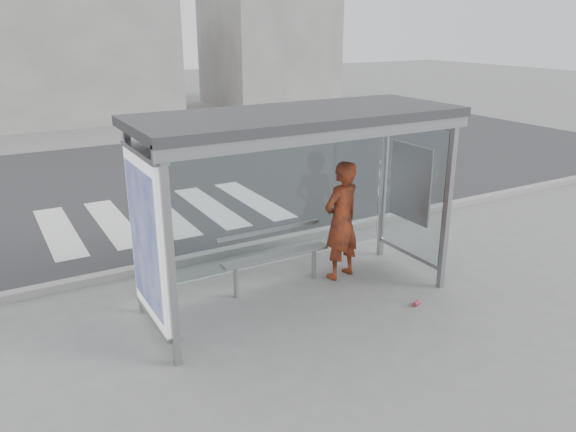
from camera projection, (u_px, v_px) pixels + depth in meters
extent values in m
plane|color=slate|center=(298.00, 299.00, 7.86)|extent=(80.00, 80.00, 0.00)
cube|color=#2D2D30|center=(151.00, 182.00, 13.61)|extent=(30.00, 10.00, 0.01)
cube|color=gray|center=(239.00, 249.00, 9.45)|extent=(30.00, 0.18, 0.12)
cube|color=silver|center=(59.00, 232.00, 10.39)|extent=(0.55, 3.00, 0.00)
cube|color=silver|center=(113.00, 223.00, 10.86)|extent=(0.55, 3.00, 0.00)
cube|color=silver|center=(164.00, 214.00, 11.33)|extent=(0.55, 3.00, 0.00)
cube|color=silver|center=(210.00, 207.00, 11.80)|extent=(0.55, 3.00, 0.00)
cube|color=silver|center=(252.00, 200.00, 12.26)|extent=(0.55, 3.00, 0.00)
cube|color=gray|center=(170.00, 263.00, 5.95)|extent=(0.08, 0.08, 2.50)
cube|color=gray|center=(448.00, 206.00, 7.82)|extent=(0.08, 0.08, 2.50)
cube|color=gray|center=(135.00, 224.00, 7.10)|extent=(0.08, 0.08, 2.50)
cube|color=gray|center=(384.00, 182.00, 8.97)|extent=(0.08, 0.08, 2.50)
cube|color=#2D2D30|center=(299.00, 116.00, 7.03)|extent=(4.25, 1.65, 0.12)
cube|color=gray|center=(333.00, 134.00, 6.44)|extent=(4.25, 0.06, 0.18)
cube|color=white|center=(274.00, 197.00, 8.02)|extent=(3.80, 0.02, 2.00)
cube|color=white|center=(151.00, 238.00, 6.51)|extent=(0.15, 1.25, 2.00)
cube|color=#3546C2|center=(158.00, 237.00, 6.55)|extent=(0.01, 1.10, 1.70)
cylinder|color=orange|center=(151.00, 210.00, 6.67)|extent=(0.02, 0.32, 0.32)
cube|color=white|center=(414.00, 190.00, 8.38)|extent=(0.03, 1.25, 2.00)
cube|color=beige|center=(410.00, 183.00, 8.37)|extent=(0.03, 0.86, 1.16)
cube|color=slate|center=(63.00, 55.00, 21.84)|extent=(8.00, 5.00, 5.00)
cube|color=slate|center=(268.00, 27.00, 25.73)|extent=(5.00, 5.00, 7.00)
imported|color=#C56A12|center=(341.00, 221.00, 8.28)|extent=(0.73, 0.56, 1.80)
cube|color=gray|center=(276.00, 255.00, 8.04)|extent=(1.65, 0.20, 0.05)
cylinder|color=gray|center=(236.00, 282.00, 7.83)|extent=(0.06, 0.06, 0.48)
cylinder|color=gray|center=(314.00, 263.00, 8.43)|extent=(0.06, 0.06, 0.48)
cube|color=gray|center=(270.00, 230.00, 8.09)|extent=(1.65, 0.04, 0.06)
cylinder|color=#C33951|center=(416.00, 303.00, 7.67)|extent=(0.14, 0.10, 0.07)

